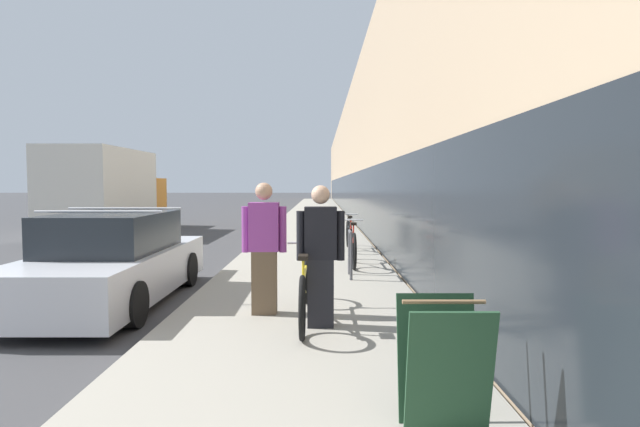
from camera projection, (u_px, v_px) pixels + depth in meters
sidewalk_slab at (313, 220)px, 24.70m from camera, size 3.38×70.00×0.15m
storefront_facade at (418, 161)px, 32.52m from camera, size 10.01×70.00×6.69m
tandem_bicycle at (303, 289)px, 6.17m from camera, size 0.52×2.39×0.89m
person_rider at (319, 256)px, 5.85m from camera, size 0.57×0.22×1.66m
person_bystander at (263, 248)px, 6.42m from camera, size 0.58×0.23×1.70m
bike_rack_hoop at (349, 249)px, 8.99m from camera, size 0.05×0.60×0.84m
cruiser_bike_nearest at (351, 247)px, 10.32m from camera, size 0.52×1.86×0.93m
cruiser_bike_middle at (347, 235)px, 12.83m from camera, size 0.52×1.81×0.90m
sandwich_board_sign at (441, 365)px, 3.38m from camera, size 0.56×0.56×0.90m
parked_sedan_curbside at (112, 262)px, 7.62m from camera, size 1.82×4.40×1.46m
moving_truck at (106, 192)px, 18.76m from camera, size 2.47×6.78×3.11m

